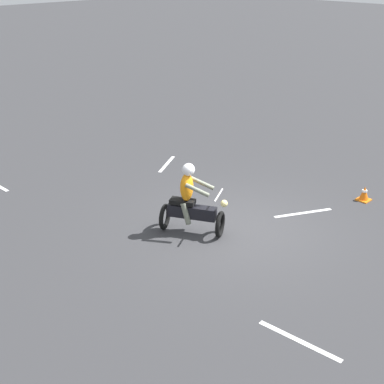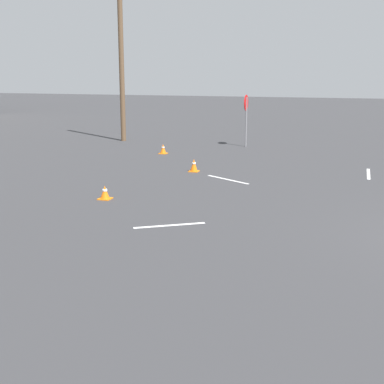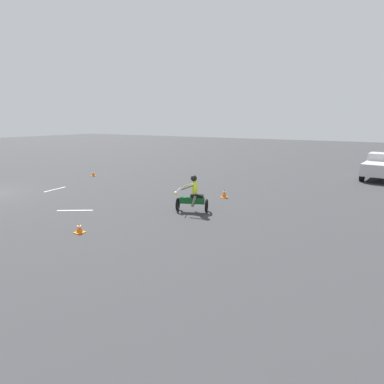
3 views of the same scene
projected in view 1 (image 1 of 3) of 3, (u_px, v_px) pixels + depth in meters
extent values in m
plane|color=#333335|center=(237.00, 228.00, 12.29)|extent=(120.00, 120.00, 0.00)
torus|color=black|center=(220.00, 224.00, 11.83)|extent=(0.38, 0.57, 0.60)
torus|color=black|center=(165.00, 217.00, 12.17)|extent=(0.38, 0.57, 0.60)
cube|color=black|center=(192.00, 212.00, 11.91)|extent=(1.08, 0.74, 0.28)
cube|color=black|center=(183.00, 202.00, 11.88)|extent=(0.62, 0.50, 0.10)
cylinder|color=silver|center=(219.00, 195.00, 11.56)|extent=(0.37, 0.63, 0.04)
sphere|color=#F2E08C|center=(224.00, 204.00, 11.60)|extent=(0.22, 0.22, 0.16)
ellipsoid|color=orange|center=(187.00, 187.00, 11.71)|extent=(0.44, 0.49, 0.64)
cylinder|color=slate|center=(197.00, 190.00, 11.43)|extent=(0.52, 0.34, 0.27)
cylinder|color=slate|center=(202.00, 183.00, 11.78)|extent=(0.52, 0.34, 0.27)
cylinder|color=slate|center=(186.00, 214.00, 11.81)|extent=(0.27, 0.22, 0.51)
cylinder|color=slate|center=(190.00, 208.00, 12.06)|extent=(0.27, 0.22, 0.51)
sphere|color=white|center=(188.00, 170.00, 11.53)|extent=(0.38, 0.38, 0.28)
cube|color=orange|center=(363.00, 200.00, 13.70)|extent=(0.32, 0.32, 0.03)
cone|color=orange|center=(364.00, 193.00, 13.62)|extent=(0.24, 0.24, 0.35)
cylinder|color=white|center=(365.00, 191.00, 13.60)|extent=(0.13, 0.13, 0.05)
cube|color=silver|center=(299.00, 341.00, 8.71)|extent=(1.52, 0.24, 0.01)
cube|color=silver|center=(303.00, 213.00, 13.02)|extent=(0.79, 1.40, 0.01)
cube|color=silver|center=(167.00, 164.00, 16.07)|extent=(0.78, 1.23, 0.01)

